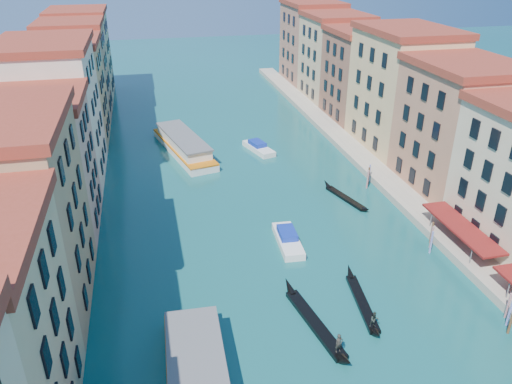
# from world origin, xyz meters

# --- Properties ---
(left_bank_palazzos) EXTENTS (12.80, 128.40, 21.00)m
(left_bank_palazzos) POSITION_xyz_m (-26.00, 64.68, 9.71)
(left_bank_palazzos) COLOR beige
(left_bank_palazzos) RESTS_ON ground
(right_bank_palazzos) EXTENTS (12.80, 128.40, 21.00)m
(right_bank_palazzos) POSITION_xyz_m (30.00, 65.00, 9.75)
(right_bank_palazzos) COLOR #9C5040
(right_bank_palazzos) RESTS_ON ground
(quay) EXTENTS (4.00, 140.00, 1.00)m
(quay) POSITION_xyz_m (22.00, 65.00, 0.50)
(quay) COLOR #A79B86
(quay) RESTS_ON ground
(mooring_poles_right) EXTENTS (1.44, 54.24, 3.20)m
(mooring_poles_right) POSITION_xyz_m (19.10, 28.80, 1.30)
(mooring_poles_right) COLOR #4F311B
(mooring_poles_right) RESTS_ON ground
(vaporetto_far) EXTENTS (9.65, 21.81, 3.16)m
(vaporetto_far) POSITION_xyz_m (-6.90, 77.58, 1.42)
(vaporetto_far) COLOR white
(vaporetto_far) RESTS_ON ground
(gondola_fore) EXTENTS (3.31, 13.29, 2.66)m
(gondola_fore) POSITION_xyz_m (1.14, 30.02, 0.45)
(gondola_fore) COLOR black
(gondola_fore) RESTS_ON ground
(gondola_right) EXTENTS (2.34, 11.59, 2.31)m
(gondola_right) POSITION_xyz_m (6.78, 31.66, 0.44)
(gondola_right) COLOR black
(gondola_right) RESTS_ON ground
(gondola_far) EXTENTS (3.79, 10.49, 1.52)m
(gondola_far) POSITION_xyz_m (13.95, 54.46, 0.31)
(gondola_far) COLOR black
(gondola_far) RESTS_ON ground
(motorboat_mid) EXTENTS (2.85, 7.90, 1.61)m
(motorboat_mid) POSITION_xyz_m (2.66, 44.73, 0.63)
(motorboat_mid) COLOR white
(motorboat_mid) RESTS_ON ground
(motorboat_far) EXTENTS (4.59, 8.20, 1.62)m
(motorboat_far) POSITION_xyz_m (6.07, 75.46, 0.63)
(motorboat_far) COLOR white
(motorboat_far) RESTS_ON ground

